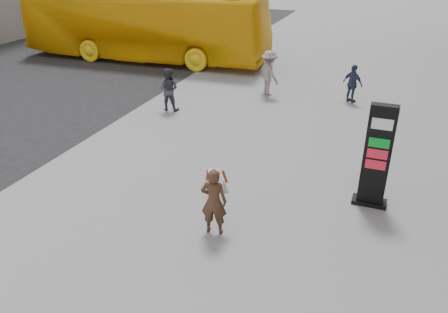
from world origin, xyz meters
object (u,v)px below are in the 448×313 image
(info_pylon, at_px, (377,157))
(pedestrian_c, at_px, (353,84))
(pedestrian_b, at_px, (269,73))
(woman, at_px, (214,200))
(bus, at_px, (144,24))
(pedestrian_a, at_px, (169,89))

(info_pylon, distance_m, pedestrian_c, 7.67)
(pedestrian_b, bearing_deg, info_pylon, 165.87)
(info_pylon, relative_size, woman, 1.62)
(info_pylon, xyz_separation_m, woman, (-3.08, -2.39, -0.46))
(woman, height_order, bus, bus)
(pedestrian_a, bearing_deg, bus, -60.06)
(pedestrian_b, distance_m, pedestrian_c, 3.32)
(pedestrian_a, relative_size, pedestrian_c, 1.07)
(info_pylon, xyz_separation_m, pedestrian_c, (-1.24, 7.55, -0.51))
(pedestrian_a, xyz_separation_m, pedestrian_c, (6.31, 3.32, -0.05))
(pedestrian_a, bearing_deg, pedestrian_c, -157.98)
(bus, bearing_deg, info_pylon, -132.97)
(woman, bearing_deg, info_pylon, -150.23)
(bus, xyz_separation_m, pedestrian_a, (4.81, -6.70, -1.05))
(info_pylon, bearing_deg, woman, -141.40)
(woman, bearing_deg, pedestrian_c, -108.52)
(pedestrian_a, height_order, pedestrian_c, pedestrian_a)
(info_pylon, distance_m, pedestrian_a, 8.67)
(bus, height_order, pedestrian_c, bus)
(pedestrian_b, bearing_deg, pedestrian_a, 89.87)
(woman, relative_size, pedestrian_c, 1.04)
(bus, relative_size, pedestrian_a, 8.29)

